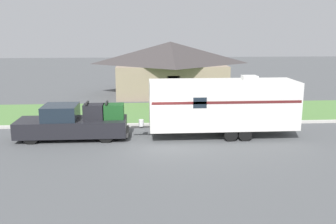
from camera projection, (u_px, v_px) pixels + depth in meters
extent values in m
plane|color=#515456|center=(159.00, 144.00, 19.48)|extent=(120.00, 120.00, 0.00)
cube|color=beige|center=(156.00, 124.00, 23.12)|extent=(80.00, 0.30, 0.14)
cube|color=#568442|center=(154.00, 112.00, 26.68)|extent=(80.00, 7.00, 0.03)
cube|color=gray|center=(170.00, 79.00, 33.98)|extent=(9.41, 7.02, 2.78)
pyramid|color=#3D3838|center=(170.00, 53.00, 33.47)|extent=(10.16, 7.58, 1.95)
cube|color=#4C3828|center=(173.00, 89.00, 30.67)|extent=(1.00, 0.06, 2.10)
cylinder|color=black|center=(31.00, 136.00, 19.35)|extent=(0.84, 0.28, 0.84)
cylinder|color=black|center=(39.00, 128.00, 20.96)|extent=(0.84, 0.28, 0.84)
cylinder|color=black|center=(106.00, 135.00, 19.61)|extent=(0.84, 0.28, 0.84)
cylinder|color=black|center=(108.00, 127.00, 21.23)|extent=(0.84, 0.28, 0.84)
cube|color=black|center=(50.00, 127.00, 20.16)|extent=(3.44, 2.02, 0.85)
cube|color=#19232D|center=(61.00, 112.00, 20.02)|extent=(1.79, 1.86, 0.78)
cube|color=black|center=(104.00, 126.00, 20.36)|extent=(2.39, 2.02, 0.85)
cube|color=#333333|center=(128.00, 131.00, 20.51)|extent=(0.12, 1.82, 0.20)
cube|color=black|center=(94.00, 112.00, 20.14)|extent=(1.10, 0.85, 0.80)
cube|color=black|center=(87.00, 103.00, 20.01)|extent=(0.10, 0.93, 0.08)
cube|color=#194C1E|center=(114.00, 111.00, 20.21)|extent=(1.10, 0.85, 0.80)
cube|color=black|center=(107.00, 103.00, 20.09)|extent=(0.10, 0.93, 0.08)
cylinder|color=black|center=(231.00, 135.00, 19.84)|extent=(0.71, 0.22, 0.71)
cylinder|color=black|center=(222.00, 125.00, 21.94)|extent=(0.71, 0.22, 0.71)
cylinder|color=black|center=(245.00, 134.00, 19.89)|extent=(0.71, 0.22, 0.71)
cylinder|color=black|center=(235.00, 124.00, 21.99)|extent=(0.71, 0.22, 0.71)
cube|color=silver|center=(222.00, 104.00, 20.55)|extent=(8.02, 2.44, 2.55)
cube|color=#5B1E1E|center=(228.00, 103.00, 19.29)|extent=(7.86, 0.01, 0.14)
cube|color=#383838|center=(140.00, 127.00, 20.51)|extent=(1.03, 0.12, 0.10)
cylinder|color=silver|center=(141.00, 123.00, 20.46)|extent=(0.28, 0.28, 0.36)
cube|color=silver|center=(249.00, 78.00, 20.35)|extent=(0.80, 0.68, 0.28)
cube|color=#19232D|center=(200.00, 103.00, 19.19)|extent=(0.70, 0.01, 0.56)
cylinder|color=brown|center=(173.00, 115.00, 23.71)|extent=(0.09, 0.09, 1.02)
cube|color=silver|center=(173.00, 105.00, 23.57)|extent=(0.48, 0.20, 0.22)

